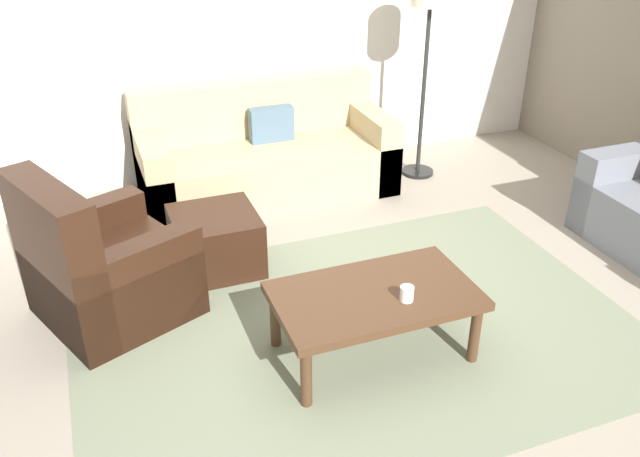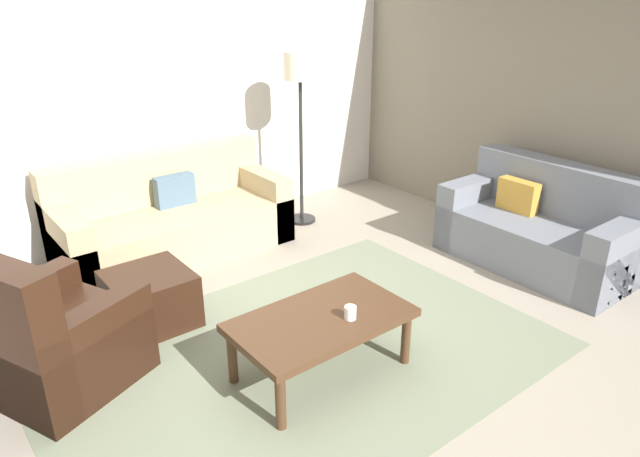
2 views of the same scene
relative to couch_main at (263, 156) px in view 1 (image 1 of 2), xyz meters
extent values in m
plane|color=gray|center=(-0.05, -2.10, -0.30)|extent=(8.00, 8.00, 0.00)
cube|color=silver|center=(-0.05, 0.50, 1.10)|extent=(6.00, 0.12, 2.80)
cube|color=slate|center=(-0.05, -2.10, -0.29)|extent=(3.26, 2.26, 0.01)
cube|color=tan|center=(0.00, -0.10, -0.09)|extent=(2.04, 0.89, 0.42)
cube|color=tan|center=(0.00, 0.23, 0.14)|extent=(2.04, 0.24, 0.88)
cube|color=tan|center=(-0.92, -0.10, 0.01)|extent=(0.20, 0.89, 0.62)
cube|color=tan|center=(0.92, -0.10, 0.01)|extent=(0.20, 0.89, 0.62)
cube|color=slate|center=(0.08, 0.01, 0.26)|extent=(0.36, 0.12, 0.28)
cube|color=slate|center=(2.35, -1.58, 0.01)|extent=(0.80, 0.20, 0.62)
cube|color=black|center=(-1.36, -1.40, -0.08)|extent=(1.05, 1.05, 0.44)
cube|color=black|center=(-1.63, -1.51, 0.18)|extent=(0.50, 0.81, 0.95)
cube|color=black|center=(-1.23, -1.69, 0.00)|extent=(0.80, 0.46, 0.60)
cube|color=black|center=(-1.48, -1.10, 0.00)|extent=(0.80, 0.46, 0.60)
cube|color=black|center=(-0.67, -1.10, -0.10)|extent=(0.56, 0.56, 0.40)
cylinder|color=#472D1C|center=(-0.55, -2.58, -0.12)|extent=(0.06, 0.06, 0.36)
cylinder|color=#472D1C|center=(0.43, -2.58, -0.12)|extent=(0.06, 0.06, 0.36)
cylinder|color=#472D1C|center=(-0.55, -2.06, -0.12)|extent=(0.06, 0.06, 0.36)
cylinder|color=#472D1C|center=(0.43, -2.06, -0.12)|extent=(0.06, 0.06, 0.36)
cube|color=#472D1C|center=(-0.06, -2.32, 0.09)|extent=(1.10, 0.64, 0.05)
cylinder|color=white|center=(0.07, -2.44, 0.15)|extent=(0.07, 0.07, 0.08)
cylinder|color=black|center=(1.37, -0.19, -0.28)|extent=(0.28, 0.28, 0.03)
cylinder|color=#262626|center=(1.37, -0.19, 0.43)|extent=(0.04, 0.04, 1.45)
camera|label=1|loc=(-1.39, -5.00, 2.14)|focal=37.43mm
camera|label=2|loc=(-1.94, -4.69, 1.99)|focal=32.26mm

